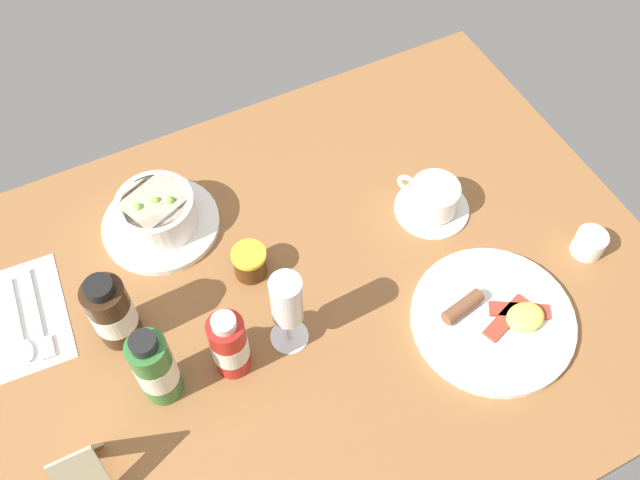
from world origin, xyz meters
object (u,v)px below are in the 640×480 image
object	(u,v)px
cutlery_setting	(28,318)
coffee_cup	(433,199)
sauce_bottle_green	(155,368)
sauce_bottle_red	(229,345)
wine_glass	(287,303)
sauce_bottle_brown	(112,312)
menu_card	(80,469)
breakfast_plate	(494,319)
creamer_jug	(589,243)
jam_jar	(250,262)
porridge_bowl	(158,214)

from	to	relation	value
cutlery_setting	coffee_cup	distance (cm)	66.57
sauce_bottle_green	sauce_bottle_red	xyz separation A→B (cm)	(-10.31, 0.91, -0.91)
wine_glass	sauce_bottle_brown	xyz separation A→B (cm)	(22.17, -11.95, -3.99)
wine_glass	menu_card	world-z (taller)	wine_glass
sauce_bottle_brown	breakfast_plate	world-z (taller)	sauce_bottle_brown
creamer_jug	sauce_bottle_red	bearing A→B (deg)	-7.12
coffee_cup	creamer_jug	xyz separation A→B (cm)	(-17.94, 18.30, -0.65)
jam_jar	breakfast_plate	bearing A→B (deg)	140.06
sauce_bottle_red	menu_card	world-z (taller)	sauce_bottle_red
creamer_jug	breakfast_plate	size ratio (longest dim) A/B	0.24
coffee_cup	breakfast_plate	xyz separation A→B (cm)	(2.68, 22.32, -1.90)
creamer_jug	jam_jar	xyz separation A→B (cm)	(50.02, -20.61, 0.54)
coffee_cup	sauce_bottle_red	world-z (taller)	sauce_bottle_red
sauce_bottle_red	creamer_jug	bearing A→B (deg)	172.88
creamer_jug	sauce_bottle_green	distance (cm)	69.51
sauce_bottle_red	breakfast_plate	size ratio (longest dim) A/B	0.55
cutlery_setting	sauce_bottle_green	size ratio (longest dim) A/B	1.29
sauce_bottle_brown	sauce_bottle_green	xyz separation A→B (cm)	(-2.76, 11.22, 0.67)
creamer_jug	jam_jar	distance (cm)	54.10
breakfast_plate	cutlery_setting	bearing A→B (deg)	-26.98
creamer_jug	wine_glass	world-z (taller)	wine_glass
coffee_cup	menu_card	world-z (taller)	menu_card
porridge_bowl	cutlery_setting	bearing A→B (deg)	16.70
jam_jar	breakfast_plate	world-z (taller)	jam_jar
cutlery_setting	wine_glass	distance (cm)	41.30
jam_jar	sauce_bottle_red	bearing A→B (deg)	57.37
porridge_bowl	wine_glass	xyz separation A→B (cm)	(-10.42, 27.78, 7.08)
coffee_cup	wine_glass	bearing A→B (deg)	18.94
creamer_jug	sauce_bottle_brown	bearing A→B (deg)	-15.19
sauce_bottle_green	breakfast_plate	xyz separation A→B (cm)	(-48.22, 12.24, -6.25)
sauce_bottle_red	porridge_bowl	bearing A→B (deg)	-87.31
coffee_cup	creamer_jug	size ratio (longest dim) A/B	2.09
porridge_bowl	sauce_bottle_green	size ratio (longest dim) A/B	1.23
porridge_bowl	sauce_bottle_red	bearing A→B (deg)	92.69
sauce_bottle_brown	menu_card	size ratio (longest dim) A/B	1.33
creamer_jug	menu_card	distance (cm)	81.98
sauce_bottle_red	menu_card	distance (cm)	24.45
creamer_jug	menu_card	world-z (taller)	menu_card
porridge_bowl	breakfast_plate	bearing A→B (deg)	134.95
sauce_bottle_green	menu_card	distance (cm)	15.44
creamer_jug	wine_glass	bearing A→B (deg)	-8.62
jam_jar	sauce_bottle_green	bearing A→B (deg)	33.35
breakfast_plate	menu_card	distance (cm)	61.60
jam_jar	sauce_bottle_red	size ratio (longest dim) A/B	0.40
wine_glass	sauce_bottle_green	xyz separation A→B (cm)	(19.41, -0.72, -3.32)
sauce_bottle_brown	menu_card	bearing A→B (deg)	61.78
menu_card	coffee_cup	bearing A→B (deg)	-164.22
jam_jar	wine_glass	bearing A→B (deg)	92.58
creamer_jug	breakfast_plate	bearing A→B (deg)	11.02
coffee_cup	breakfast_plate	bearing A→B (deg)	83.16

